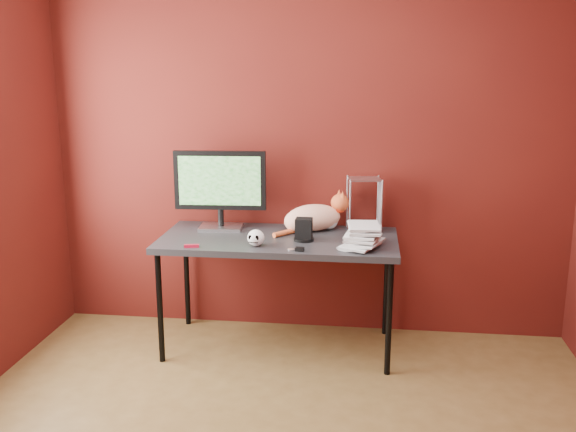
# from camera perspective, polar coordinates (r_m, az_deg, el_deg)

# --- Properties ---
(room) EXTENTS (3.52, 3.52, 2.61)m
(room) POSITION_cam_1_polar(r_m,az_deg,el_deg) (2.58, -1.79, 4.86)
(room) COLOR brown
(room) RESTS_ON ground
(desk) EXTENTS (1.50, 0.70, 0.75)m
(desk) POSITION_cam_1_polar(r_m,az_deg,el_deg) (4.09, -0.84, -2.59)
(desk) COLOR black
(desk) RESTS_ON ground
(monitor) EXTENTS (0.60, 0.21, 0.52)m
(monitor) POSITION_cam_1_polar(r_m,az_deg,el_deg) (4.24, -6.06, 2.67)
(monitor) COLOR #B1B1B6
(monitor) RESTS_ON desk
(cat) EXTENTS (0.47, 0.39, 0.26)m
(cat) POSITION_cam_1_polar(r_m,az_deg,el_deg) (4.22, 2.31, -0.11)
(cat) COLOR orange
(cat) RESTS_ON desk
(skull_mug) EXTENTS (0.10, 0.11, 0.10)m
(skull_mug) POSITION_cam_1_polar(r_m,az_deg,el_deg) (3.87, -2.88, -1.94)
(skull_mug) COLOR white
(skull_mug) RESTS_ON desk
(speaker) EXTENTS (0.12, 0.12, 0.14)m
(speaker) POSITION_cam_1_polar(r_m,az_deg,el_deg) (3.98, 1.41, -1.28)
(speaker) COLOR black
(speaker) RESTS_ON desk
(book_stack) EXTENTS (0.27, 0.30, 1.50)m
(book_stack) POSITION_cam_1_polar(r_m,az_deg,el_deg) (3.78, 5.60, 8.38)
(book_stack) COLOR beige
(book_stack) RESTS_ON desk
(wire_rack) EXTENTS (0.23, 0.20, 0.35)m
(wire_rack) POSITION_cam_1_polar(r_m,az_deg,el_deg) (4.23, 6.78, 1.05)
(wire_rack) COLOR #B1B1B6
(wire_rack) RESTS_ON desk
(pocket_knife) EXTENTS (0.09, 0.04, 0.02)m
(pocket_knife) POSITION_cam_1_polar(r_m,az_deg,el_deg) (3.89, -8.57, -2.65)
(pocket_knife) COLOR maroon
(pocket_knife) RESTS_ON desk
(black_gadget) EXTENTS (0.06, 0.04, 0.02)m
(black_gadget) POSITION_cam_1_polar(r_m,az_deg,el_deg) (3.77, 1.04, -2.98)
(black_gadget) COLOR black
(black_gadget) RESTS_ON desk
(washer) EXTENTS (0.04, 0.04, 0.00)m
(washer) POSITION_cam_1_polar(r_m,az_deg,el_deg) (3.80, 0.26, -2.99)
(washer) COLOR #B1B1B6
(washer) RESTS_ON desk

